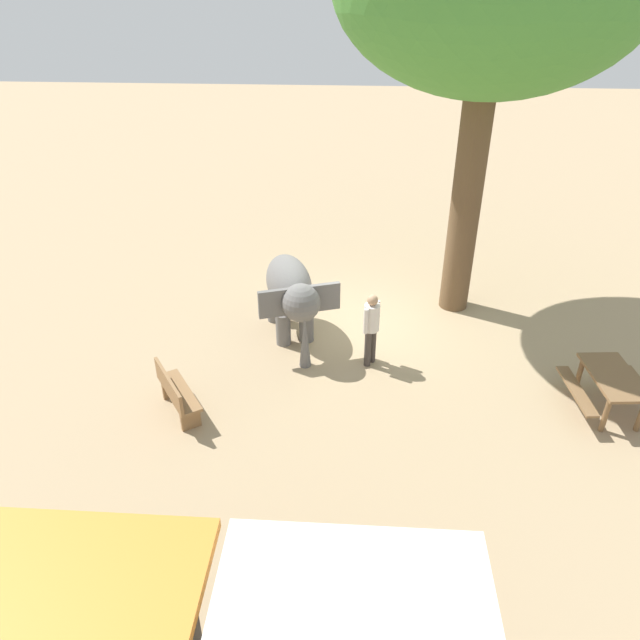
# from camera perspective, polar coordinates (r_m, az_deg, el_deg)

# --- Properties ---
(ground_plane) EXTENTS (60.00, 60.00, 0.00)m
(ground_plane) POSITION_cam_1_polar(r_m,az_deg,el_deg) (13.99, 3.32, -0.48)
(ground_plane) COLOR tan
(elephant) EXTENTS (1.89, 2.53, 1.75)m
(elephant) POSITION_cam_1_polar(r_m,az_deg,el_deg) (13.03, -2.70, 2.67)
(elephant) COLOR slate
(elephant) RESTS_ON ground_plane
(person_handler) EXTENTS (0.32, 0.44, 1.62)m
(person_handler) POSITION_cam_1_polar(r_m,az_deg,el_deg) (12.22, 4.87, -0.42)
(person_handler) COLOR #3F3833
(person_handler) RESTS_ON ground_plane
(wooden_bench) EXTENTS (1.11, 1.38, 0.88)m
(wooden_bench) POSITION_cam_1_polar(r_m,az_deg,el_deg) (11.44, -13.46, -6.67)
(wooden_bench) COLOR olive
(wooden_bench) RESTS_ON ground_plane
(picnic_table_near) EXTENTS (1.60, 1.62, 0.78)m
(picnic_table_near) POSITION_cam_1_polar(r_m,az_deg,el_deg) (12.37, 25.86, -5.46)
(picnic_table_near) COLOR brown
(picnic_table_near) RESTS_ON ground_plane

